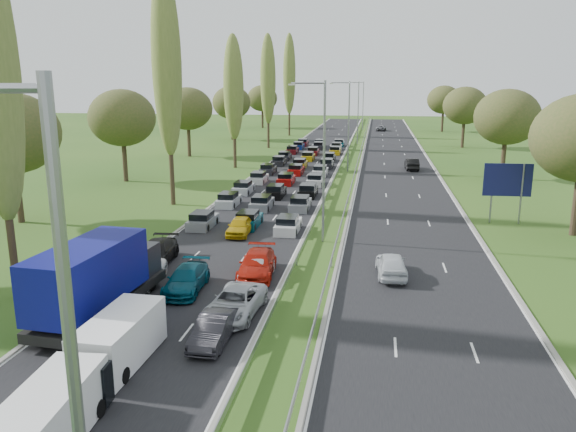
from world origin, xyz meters
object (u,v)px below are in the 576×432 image
at_px(info_sign, 90,252).
at_px(white_van_rear, 123,337).
at_px(blue_lorry, 98,278).
at_px(white_van_front, 55,410).
at_px(near_car_3, 156,253).
at_px(near_car_2, 139,273).
at_px(direction_sign, 508,183).

bearing_deg(info_sign, white_van_rear, -56.16).
distance_m(blue_lorry, info_sign, 7.42).
xyz_separation_m(blue_lorry, white_van_front, (3.43, -9.86, -1.07)).
bearing_deg(white_van_rear, near_car_3, 107.53).
bearing_deg(white_van_front, blue_lorry, 105.53).
relative_size(blue_lorry, white_van_front, 1.93).
bearing_deg(info_sign, near_car_3, 34.83).
xyz_separation_m(near_car_3, white_van_rear, (3.68, -12.94, 0.32)).
distance_m(white_van_front, white_van_rear, 5.59).
xyz_separation_m(near_car_2, direction_sign, (24.91, 19.14, 2.87)).
height_order(near_car_2, blue_lorry, blue_lorry).
height_order(near_car_3, direction_sign, direction_sign).
bearing_deg(info_sign, near_car_2, -21.71).
bearing_deg(near_car_2, info_sign, 154.30).
bearing_deg(blue_lorry, near_car_2, 93.77).
bearing_deg(near_car_2, white_van_front, -80.94).
relative_size(near_car_3, info_sign, 2.47).
height_order(white_van_rear, direction_sign, direction_sign).
distance_m(info_sign, direction_sign, 33.82).
bearing_deg(info_sign, blue_lorry, -58.56).
height_order(near_car_2, white_van_front, white_van_front).
relative_size(near_car_2, info_sign, 2.32).
bearing_deg(white_van_front, info_sign, 110.61).
height_order(white_van_rear, info_sign, white_van_rear).
xyz_separation_m(near_car_3, direction_sign, (25.40, 15.22, 2.80)).
distance_m(near_car_2, info_sign, 4.24).
xyz_separation_m(near_car_3, white_van_front, (3.87, -18.52, 0.27)).
height_order(white_van_front, white_van_rear, white_van_rear).
bearing_deg(white_van_front, near_car_2, 99.42).
xyz_separation_m(blue_lorry, white_van_rear, (3.24, -4.28, -1.02)).
xyz_separation_m(near_car_2, near_car_3, (-0.48, 3.92, 0.07)).
relative_size(near_car_3, white_van_front, 1.03).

